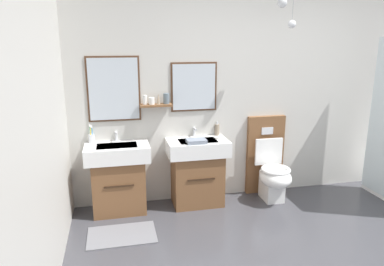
{
  "coord_description": "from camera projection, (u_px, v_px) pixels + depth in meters",
  "views": [
    {
      "loc": [
        -1.81,
        -2.26,
        1.91
      ],
      "look_at": [
        -0.94,
        1.66,
        0.88
      ],
      "focal_mm": 33.86,
      "sensor_mm": 36.0,
      "label": 1
    }
  ],
  "objects": [
    {
      "name": "toilet",
      "position": [
        270.0,
        168.0,
        4.46
      ],
      "size": [
        0.48,
        0.62,
        1.0
      ],
      "color": "brown",
      "rests_on": "ground"
    },
    {
      "name": "tap_on_left_sink",
      "position": [
        116.0,
        135.0,
        4.12
      ],
      "size": [
        0.03,
        0.13,
        0.11
      ],
      "color": "silver",
      "rests_on": "vanity_sink_left"
    },
    {
      "name": "folded_hand_towel",
      "position": [
        196.0,
        141.0,
        4.05
      ],
      "size": [
        0.22,
        0.16,
        0.04
      ],
      "primitive_type": "cube",
      "color": "gray",
      "rests_on": "vanity_sink_right"
    },
    {
      "name": "vanity_sink_left",
      "position": [
        118.0,
        176.0,
        4.08
      ],
      "size": [
        0.7,
        0.45,
        0.79
      ],
      "color": "brown",
      "rests_on": "ground"
    },
    {
      "name": "tap_on_right_sink",
      "position": [
        194.0,
        131.0,
        4.31
      ],
      "size": [
        0.03,
        0.13,
        0.11
      ],
      "color": "silver",
      "rests_on": "vanity_sink_right"
    },
    {
      "name": "bath_mat",
      "position": [
        122.0,
        235.0,
        3.64
      ],
      "size": [
        0.68,
        0.44,
        0.01
      ],
      "primitive_type": "cube",
      "color": "slate",
      "rests_on": "ground"
    },
    {
      "name": "wall_left",
      "position": [
        17.0,
        136.0,
        2.16
      ],
      "size": [
        0.12,
        3.93,
        2.72
      ],
      "primitive_type": "cube",
      "color": "beige",
      "rests_on": "ground"
    },
    {
      "name": "toothbrush_cup",
      "position": [
        92.0,
        138.0,
        4.06
      ],
      "size": [
        0.07,
        0.07,
        0.21
      ],
      "color": "silver",
      "rests_on": "vanity_sink_left"
    },
    {
      "name": "vanity_sink_right",
      "position": [
        197.0,
        170.0,
        4.27
      ],
      "size": [
        0.7,
        0.45,
        0.79
      ],
      "color": "brown",
      "rests_on": "ground"
    },
    {
      "name": "wall_back",
      "position": [
        261.0,
        86.0,
        4.45
      ],
      "size": [
        4.89,
        0.64,
        2.72
      ],
      "color": "beige",
      "rests_on": "ground"
    },
    {
      "name": "soap_dispenser",
      "position": [
        217.0,
        130.0,
        4.37
      ],
      "size": [
        0.06,
        0.06,
        0.17
      ],
      "color": "gray",
      "rests_on": "vanity_sink_right"
    }
  ]
}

